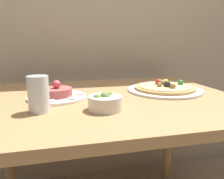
# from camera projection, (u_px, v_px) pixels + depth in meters

# --- Properties ---
(dining_table) EXTENTS (1.16, 0.88, 0.72)m
(dining_table) POSITION_uv_depth(u_px,v_px,m) (106.00, 117.00, 0.99)
(dining_table) COLOR #AD7F51
(dining_table) RESTS_ON ground_plane
(pizza_plate) EXTENTS (0.36, 0.36, 0.06)m
(pizza_plate) POSITION_uv_depth(u_px,v_px,m) (165.00, 88.00, 1.08)
(pizza_plate) COLOR silver
(pizza_plate) RESTS_ON dining_table
(tartare_plate) EXTENTS (0.25, 0.25, 0.08)m
(tartare_plate) POSITION_uv_depth(u_px,v_px,m) (57.00, 94.00, 0.94)
(tartare_plate) COLOR silver
(tartare_plate) RESTS_ON dining_table
(small_bowl) EXTENTS (0.12, 0.12, 0.07)m
(small_bowl) POSITION_uv_depth(u_px,v_px,m) (105.00, 102.00, 0.77)
(small_bowl) COLOR silver
(small_bowl) RESTS_ON dining_table
(drinking_glass) EXTENTS (0.07, 0.07, 0.13)m
(drinking_glass) POSITION_uv_depth(u_px,v_px,m) (38.00, 94.00, 0.74)
(drinking_glass) COLOR silver
(drinking_glass) RESTS_ON dining_table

